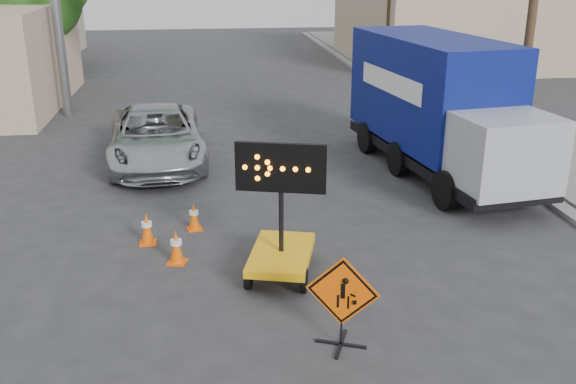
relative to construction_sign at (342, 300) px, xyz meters
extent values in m
cube|color=gray|center=(6.52, 14.03, -0.75)|extent=(0.40, 60.00, 0.12)
cube|color=gray|center=(8.82, 14.03, -0.74)|extent=(4.00, 60.00, 0.15)
cube|color=tan|center=(12.32, 29.03, 1.49)|extent=(10.00, 14.00, 4.60)
cylinder|color=slate|center=(-7.18, 17.03, 2.59)|extent=(0.36, 0.36, 6.80)
cylinder|color=#4F3D22|center=(7.32, 9.03, 3.69)|extent=(0.26, 0.26, 9.00)
cylinder|color=#4F3D22|center=(-8.68, 21.03, 0.81)|extent=(0.28, 0.28, 3.25)
cylinder|color=#4F3D22|center=(-9.68, 29.03, 0.98)|extent=(0.28, 0.28, 3.58)
cube|color=black|center=(0.00, 0.00, -0.79)|extent=(0.78, 0.36, 0.04)
cube|color=black|center=(0.00, 0.00, -0.79)|extent=(0.36, 0.78, 0.04)
cylinder|color=black|center=(0.00, 0.00, -0.49)|extent=(0.03, 0.03, 0.64)
cube|color=#FF5B05|center=(0.00, 0.00, 0.14)|extent=(1.08, 0.46, 1.16)
cube|color=black|center=(0.00, 0.00, 0.14)|extent=(1.00, 0.42, 1.08)
cube|color=#FFB40E|center=(-0.62, 2.53, -0.40)|extent=(1.57, 2.08, 0.17)
cylinder|color=black|center=(-0.62, 2.53, 0.67)|extent=(0.09, 0.09, 2.03)
cube|color=black|center=(-0.62, 2.53, 1.36)|extent=(1.63, 0.54, 0.92)
imported|color=#B5B8BD|center=(-3.37, 10.19, 0.00)|extent=(3.13, 6.01, 1.62)
cube|color=black|center=(4.50, 8.02, -0.23)|extent=(3.33, 7.98, 0.29)
cube|color=#071553|center=(4.50, 8.79, 1.46)|extent=(3.19, 6.27, 2.90)
cube|color=#9EA0A5|center=(4.50, 4.93, 0.69)|extent=(2.44, 2.02, 1.74)
cube|color=#FF5B05|center=(-2.63, 3.30, -0.80)|extent=(0.45, 0.45, 0.03)
cone|color=#FF5B05|center=(-2.63, 3.30, -0.44)|extent=(0.28, 0.28, 0.68)
cylinder|color=silver|center=(-2.63, 3.30, -0.36)|extent=(0.23, 0.23, 0.10)
cube|color=#FF5B05|center=(-3.28, 4.32, -0.80)|extent=(0.36, 0.36, 0.03)
cone|color=#FF5B05|center=(-3.28, 4.32, -0.45)|extent=(0.28, 0.28, 0.67)
cylinder|color=silver|center=(-3.28, 4.32, -0.37)|extent=(0.23, 0.23, 0.10)
cube|color=#FF5B05|center=(-2.29, 4.95, -0.80)|extent=(0.38, 0.38, 0.03)
cone|color=#FF5B05|center=(-2.29, 4.95, -0.48)|extent=(0.25, 0.25, 0.61)
cylinder|color=silver|center=(-2.29, 4.95, -0.41)|extent=(0.21, 0.21, 0.09)
cube|color=#FF5B05|center=(-2.73, 8.62, -0.80)|extent=(0.45, 0.45, 0.03)
cone|color=#FF5B05|center=(-2.73, 8.62, -0.41)|extent=(0.30, 0.30, 0.73)
cylinder|color=silver|center=(-2.73, 8.62, -0.33)|extent=(0.25, 0.25, 0.11)
camera|label=1|loc=(-2.00, -8.47, 4.92)|focal=40.00mm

